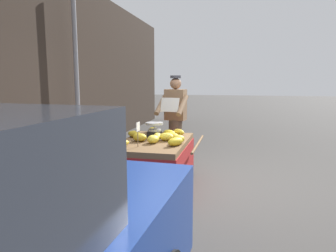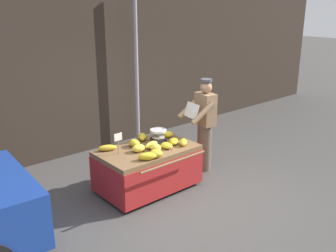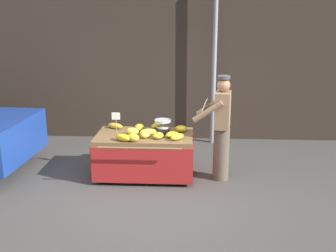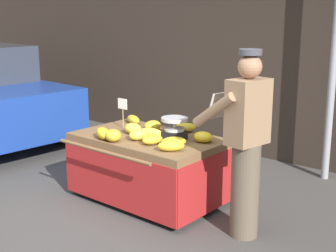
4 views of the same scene
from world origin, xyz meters
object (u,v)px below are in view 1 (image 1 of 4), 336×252
(banana_bunch_5, at_px, (153,139))
(banana_bunch_6, at_px, (178,139))
(banana_bunch_1, at_px, (171,135))
(banana_bunch_3, at_px, (179,132))
(banana_bunch_0, at_px, (175,142))
(banana_bunch_11, at_px, (166,137))
(banana_cart, at_px, (155,154))
(weighing_scale, at_px, (154,130))
(banana_bunch_2, at_px, (140,137))
(banana_bunch_7, at_px, (157,136))
(banana_bunch_4, at_px, (153,130))
(banana_bunch_9, at_px, (169,133))
(street_pole, at_px, (77,77))
(banana_bunch_8, at_px, (135,134))
(price_sign, at_px, (138,129))
(vendor_person, at_px, (175,120))
(banana_bunch_10, at_px, (121,144))

(banana_bunch_5, distance_m, banana_bunch_6, 0.36)
(banana_bunch_1, xyz_separation_m, banana_bunch_3, (0.30, -0.07, 0.00))
(banana_bunch_0, distance_m, banana_bunch_11, 0.38)
(banana_cart, distance_m, weighing_scale, 0.45)
(banana_bunch_2, bearing_deg, banana_bunch_7, -51.80)
(banana_bunch_4, height_order, banana_bunch_5, banana_bunch_5)
(banana_bunch_0, bearing_deg, banana_bunch_9, 18.63)
(street_pole, xyz_separation_m, banana_bunch_8, (-1.03, -1.55, -0.91))
(banana_bunch_0, relative_size, banana_bunch_4, 1.39)
(price_sign, xyz_separation_m, banana_bunch_9, (0.94, -0.23, -0.20))
(banana_bunch_6, height_order, banana_bunch_8, banana_bunch_6)
(banana_cart, distance_m, banana_bunch_2, 0.35)
(banana_bunch_3, relative_size, banana_bunch_7, 0.94)
(banana_bunch_1, distance_m, banana_bunch_2, 0.53)
(price_sign, distance_m, vendor_person, 1.74)
(price_sign, distance_m, banana_bunch_3, 1.11)
(weighing_scale, relative_size, banana_bunch_10, 0.94)
(street_pole, height_order, banana_bunch_1, street_pole)
(banana_bunch_7, distance_m, vendor_person, 1.18)
(weighing_scale, bearing_deg, banana_bunch_2, 164.34)
(banana_bunch_11, bearing_deg, banana_bunch_9, 6.20)
(banana_cart, xyz_separation_m, banana_bunch_4, (0.59, 0.19, 0.26))
(banana_bunch_9, bearing_deg, banana_bunch_11, -173.80)
(weighing_scale, height_order, price_sign, price_sign)
(price_sign, height_order, banana_bunch_8, price_sign)
(banana_bunch_5, bearing_deg, banana_bunch_1, -21.18)
(banana_bunch_4, relative_size, banana_bunch_9, 0.82)
(banana_cart, height_order, banana_bunch_0, banana_bunch_0)
(banana_bunch_1, relative_size, banana_bunch_8, 0.80)
(price_sign, relative_size, banana_bunch_3, 1.30)
(banana_bunch_5, xyz_separation_m, banana_bunch_11, (0.23, -0.14, 0.00))
(weighing_scale, relative_size, banana_bunch_8, 0.95)
(banana_bunch_3, height_order, banana_bunch_7, banana_bunch_7)
(banana_bunch_7, bearing_deg, weighing_scale, 25.32)
(banana_bunch_4, relative_size, banana_bunch_8, 0.70)
(street_pole, relative_size, banana_bunch_1, 14.27)
(banana_bunch_4, distance_m, banana_bunch_9, 0.34)
(weighing_scale, relative_size, vendor_person, 0.16)
(street_pole, relative_size, banana_bunch_11, 14.61)
(banana_bunch_1, bearing_deg, banana_bunch_11, 172.86)
(price_sign, height_order, banana_bunch_1, price_sign)
(street_pole, relative_size, banana_bunch_3, 12.88)
(banana_bunch_8, bearing_deg, banana_bunch_7, -106.14)
(street_pole, relative_size, banana_bunch_4, 16.46)
(banana_cart, height_order, banana_bunch_2, banana_bunch_2)
(banana_bunch_8, bearing_deg, banana_bunch_3, -60.87)
(vendor_person, bearing_deg, banana_bunch_6, -167.05)
(banana_bunch_3, bearing_deg, price_sign, 160.12)
(banana_bunch_2, height_order, banana_bunch_8, banana_bunch_2)
(price_sign, bearing_deg, vendor_person, -5.69)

